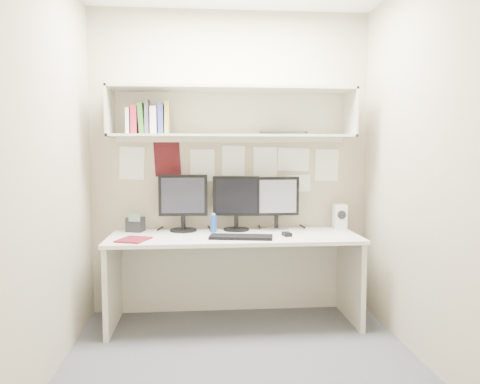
{
  "coord_description": "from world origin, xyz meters",
  "views": [
    {
      "loc": [
        -0.28,
        -3.07,
        1.4
      ],
      "look_at": [
        0.02,
        0.35,
        1.1
      ],
      "focal_mm": 35.0,
      "sensor_mm": 36.0,
      "label": 1
    }
  ],
  "objects": [
    {
      "name": "blue_bottle",
      "position": [
        -0.16,
        0.78,
        0.81
      ],
      "size": [
        0.05,
        0.05,
        0.16
      ],
      "color": "#153C95",
      "rests_on": "desk"
    },
    {
      "name": "speaker",
      "position": [
        0.94,
        0.87,
        0.84
      ],
      "size": [
        0.11,
        0.12,
        0.21
      ],
      "rotation": [
        0.0,
        0.0,
        -0.03
      ],
      "color": "silver",
      "rests_on": "desk"
    },
    {
      "name": "wall_right",
      "position": [
        1.2,
        0.0,
        1.3
      ],
      "size": [
        0.02,
        2.0,
        2.6
      ],
      "primitive_type": "cube",
      "color": "tan",
      "rests_on": "ground"
    },
    {
      "name": "monitor_right",
      "position": [
        0.38,
        0.87,
        0.98
      ],
      "size": [
        0.39,
        0.21,
        0.45
      ],
      "rotation": [
        0.0,
        0.0,
        0.04
      ],
      "color": "#A5A5AA",
      "rests_on": "desk"
    },
    {
      "name": "wall_front",
      "position": [
        0.0,
        -1.0,
        1.3
      ],
      "size": [
        2.4,
        0.02,
        2.6
      ],
      "primitive_type": "cube",
      "color": "tan",
      "rests_on": "ground"
    },
    {
      "name": "book_stack",
      "position": [
        -0.68,
        0.79,
        1.66
      ],
      "size": [
        0.34,
        0.17,
        0.27
      ],
      "color": "white",
      "rests_on": "overhead_hutch"
    },
    {
      "name": "maroon_notebook",
      "position": [
        -0.78,
        0.47,
        0.74
      ],
      "size": [
        0.27,
        0.3,
        0.01
      ],
      "primitive_type": "cube",
      "rotation": [
        0.0,
        0.0,
        -0.36
      ],
      "color": "maroon",
      "rests_on": "desk"
    },
    {
      "name": "monitor_left",
      "position": [
        -0.41,
        0.87,
        0.99
      ],
      "size": [
        0.41,
        0.23,
        0.48
      ],
      "rotation": [
        0.0,
        0.0,
        -0.02
      ],
      "color": "black",
      "rests_on": "desk"
    },
    {
      "name": "hutch_tray",
      "position": [
        0.43,
        0.83,
        1.55
      ],
      "size": [
        0.41,
        0.26,
        0.03
      ],
      "primitive_type": "cube",
      "rotation": [
        0.0,
        0.0,
        -0.33
      ],
      "color": "black",
      "rests_on": "overhead_hutch"
    },
    {
      "name": "desk_phone",
      "position": [
        -0.81,
        0.87,
        0.79
      ],
      "size": [
        0.16,
        0.15,
        0.16
      ],
      "rotation": [
        0.0,
        0.0,
        -0.31
      ],
      "color": "black",
      "rests_on": "desk"
    },
    {
      "name": "desk",
      "position": [
        0.0,
        0.65,
        0.37
      ],
      "size": [
        2.0,
        0.7,
        0.73
      ],
      "color": "silver",
      "rests_on": "floor"
    },
    {
      "name": "keyboard",
      "position": [
        0.04,
        0.48,
        0.74
      ],
      "size": [
        0.51,
        0.26,
        0.02
      ],
      "primitive_type": "cube",
      "rotation": [
        0.0,
        0.0,
        -0.18
      ],
      "color": "black",
      "rests_on": "desk"
    },
    {
      "name": "mouse",
      "position": [
        0.41,
        0.56,
        0.74
      ],
      "size": [
        0.07,
        0.1,
        0.03
      ],
      "primitive_type": "cube",
      "rotation": [
        0.0,
        0.0,
        0.16
      ],
      "color": "black",
      "rests_on": "desk"
    },
    {
      "name": "overhead_hutch",
      "position": [
        0.0,
        0.86,
        1.72
      ],
      "size": [
        2.0,
        0.38,
        0.4
      ],
      "color": "beige",
      "rests_on": "wall_back"
    },
    {
      "name": "wall_back",
      "position": [
        0.0,
        1.0,
        1.3
      ],
      "size": [
        2.4,
        0.02,
        2.6
      ],
      "primitive_type": "cube",
      "color": "tan",
      "rests_on": "ground"
    },
    {
      "name": "wall_left",
      "position": [
        -1.2,
        0.0,
        1.3
      ],
      "size": [
        0.02,
        2.0,
        2.6
      ],
      "primitive_type": "cube",
      "color": "tan",
      "rests_on": "ground"
    },
    {
      "name": "monitor_center",
      "position": [
        0.03,
        0.87,
        0.98
      ],
      "size": [
        0.4,
        0.22,
        0.46
      ],
      "rotation": [
        0.0,
        0.0,
        -0.16
      ],
      "color": "black",
      "rests_on": "desk"
    },
    {
      "name": "pinned_papers",
      "position": [
        0.0,
        0.99,
        1.25
      ],
      "size": [
        1.92,
        0.01,
        0.48
      ],
      "primitive_type": null,
      "color": "white",
      "rests_on": "wall_back"
    },
    {
      "name": "floor",
      "position": [
        0.0,
        0.0,
        0.0
      ],
      "size": [
        2.4,
        2.0,
        0.01
      ],
      "primitive_type": "cube",
      "color": "#46464B",
      "rests_on": "ground"
    }
  ]
}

